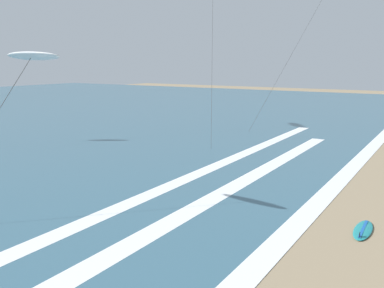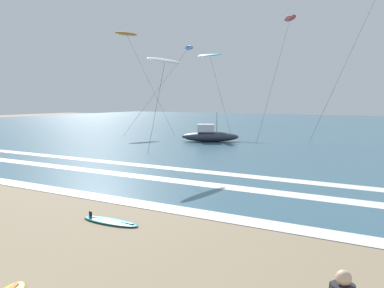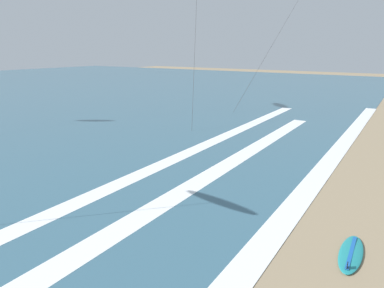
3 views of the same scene
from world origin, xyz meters
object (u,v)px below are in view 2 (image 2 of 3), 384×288
(offshore_boat, at_px, (210,136))
(surfboard_left_pile, at_px, (110,221))
(kite_orange_distant_low, at_px, (127,34))
(kite_red_low_near, at_px, (290,19))
(kite_blue_far_right, at_px, (189,48))
(kite_white_far_left, at_px, (165,61))
(kite_cyan_high_left, at_px, (210,55))

(offshore_boat, bearing_deg, surfboard_left_pile, -70.58)
(kite_orange_distant_low, height_order, offshore_boat, kite_orange_distant_low)
(surfboard_left_pile, height_order, kite_orange_distant_low, kite_orange_distant_low)
(surfboard_left_pile, bearing_deg, kite_red_low_near, 96.38)
(kite_blue_far_right, bearing_deg, kite_white_far_left, -63.56)
(kite_orange_distant_low, bearing_deg, surfboard_left_pile, -52.11)
(surfboard_left_pile, distance_m, offshore_boat, 23.99)
(kite_blue_far_right, height_order, kite_orange_distant_low, kite_orange_distant_low)
(kite_red_low_near, xyz_separation_m, kite_orange_distant_low, (-20.80, -1.11, -0.10))
(kite_orange_distant_low, distance_m, offshore_boat, 21.94)
(kite_cyan_high_left, relative_size, kite_white_far_left, 1.45)
(kite_orange_distant_low, relative_size, offshore_boat, 2.30)
(kite_cyan_high_left, height_order, kite_white_far_left, kite_cyan_high_left)
(kite_white_far_left, relative_size, offshore_boat, 1.18)
(kite_cyan_high_left, distance_m, kite_orange_distant_low, 11.78)
(kite_cyan_high_left, distance_m, offshore_boat, 14.20)
(kite_cyan_high_left, relative_size, kite_orange_distant_low, 0.75)
(offshore_boat, bearing_deg, kite_cyan_high_left, 116.98)
(kite_red_low_near, distance_m, kite_cyan_high_left, 10.04)
(kite_red_low_near, xyz_separation_m, kite_cyan_high_left, (-9.51, 0.28, -3.20))
(kite_white_far_left, xyz_separation_m, kite_orange_distant_low, (-19.33, 20.44, 5.96))
(kite_red_low_near, relative_size, kite_cyan_high_left, 1.35)
(surfboard_left_pile, xyz_separation_m, kite_orange_distant_low, (-24.43, 31.39, 12.08))
(kite_red_low_near, relative_size, offshore_boat, 2.31)
(kite_red_low_near, xyz_separation_m, offshore_boat, (-4.34, -9.87, -11.67))
(kite_red_low_near, height_order, kite_cyan_high_left, kite_red_low_near)
(kite_white_far_left, xyz_separation_m, kite_blue_far_right, (-10.33, 20.77, 3.70))
(kite_blue_far_right, xyz_separation_m, kite_orange_distant_low, (-9.00, -0.33, 2.26))
(surfboard_left_pile, bearing_deg, kite_white_far_left, 114.98)
(surfboard_left_pile, xyz_separation_m, kite_red_low_near, (-3.63, 32.50, 12.18))
(kite_blue_far_right, bearing_deg, kite_orange_distant_low, -177.90)
(kite_blue_far_right, relative_size, kite_orange_distant_low, 0.82)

